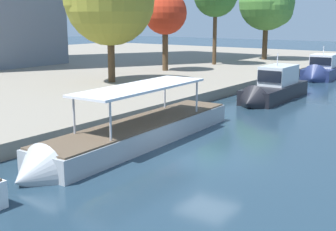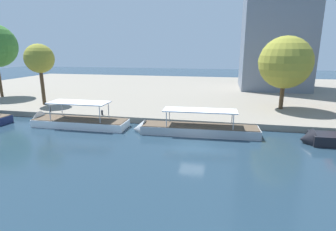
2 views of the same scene
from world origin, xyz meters
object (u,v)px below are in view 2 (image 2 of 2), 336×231
at_px(mooring_bollard_0, 50,109).
at_px(tree_0, 282,62).
at_px(tour_boat_1, 73,123).
at_px(tour_boat_2, 192,131).
at_px(mooring_bollard_1, 102,112).
at_px(tree_5, 40,59).

relative_size(mooring_bollard_0, tree_0, 0.07).
distance_m(tour_boat_1, tour_boat_2, 15.18).
height_order(mooring_bollard_0, tree_0, tree_0).
height_order(mooring_bollard_1, tree_0, tree_0).
height_order(tour_boat_1, mooring_bollard_1, tour_boat_1).
xyz_separation_m(mooring_bollard_0, tree_0, (32.38, 8.86, 6.47)).
bearing_deg(tree_5, tour_boat_2, -17.95).
bearing_deg(mooring_bollard_0, tree_5, 132.74).
xyz_separation_m(tour_boat_2, mooring_bollard_0, (-20.87, 3.61, 0.85)).
height_order(tour_boat_1, tree_5, tree_5).
relative_size(tour_boat_1, mooring_bollard_0, 16.99).
xyz_separation_m(mooring_bollard_1, tree_5, (-12.37, 4.81, 6.90)).
bearing_deg(tree_5, mooring_bollard_0, -47.26).
bearing_deg(tree_5, tree_0, 6.80).
relative_size(tour_boat_1, tour_boat_2, 0.90).
bearing_deg(tour_boat_2, mooring_bollard_1, -16.94).
height_order(tree_0, tree_5, tree_0).
bearing_deg(mooring_bollard_1, tour_boat_2, -14.62).
distance_m(tour_boat_1, tree_5, 14.86).
bearing_deg(mooring_bollard_1, tour_boat_1, -127.53).
bearing_deg(tree_5, tour_boat_1, -39.32).
bearing_deg(tree_0, tree_5, -173.20).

